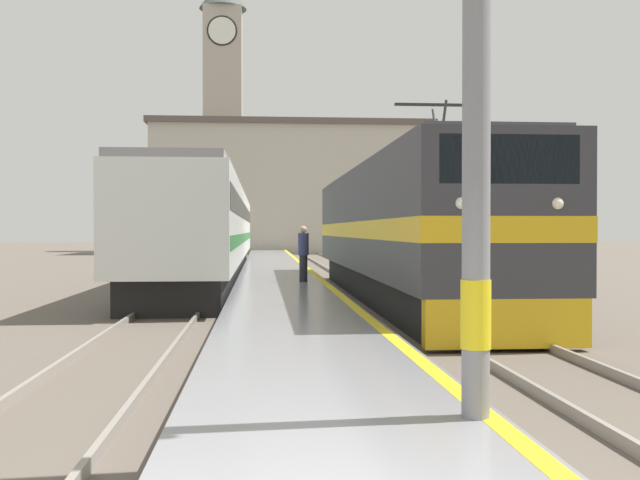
{
  "coord_description": "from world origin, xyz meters",
  "views": [
    {
      "loc": [
        -0.67,
        -3.78,
        2.01
      ],
      "look_at": [
        1.78,
        27.05,
        1.61
      ],
      "focal_mm": 42.0,
      "sensor_mm": 36.0,
      "label": 1
    }
  ],
  "objects": [
    {
      "name": "ground_plane",
      "position": [
        0.0,
        30.0,
        0.0
      ],
      "size": [
        200.0,
        200.0,
        0.0
      ],
      "primitive_type": "plane",
      "color": "#60564C"
    },
    {
      "name": "platform",
      "position": [
        0.0,
        25.0,
        0.19
      ],
      "size": [
        2.94,
        140.0,
        0.39
      ],
      "color": "gray",
      "rests_on": "ground"
    },
    {
      "name": "rail_track_near",
      "position": [
        3.33,
        25.0,
        0.03
      ],
      "size": [
        2.83,
        140.0,
        0.16
      ],
      "color": "#60564C",
      "rests_on": "ground"
    },
    {
      "name": "rail_track_far",
      "position": [
        -2.81,
        25.0,
        0.03
      ],
      "size": [
        2.84,
        140.0,
        0.16
      ],
      "color": "#60564C",
      "rests_on": "ground"
    },
    {
      "name": "locomotive_train",
      "position": [
        3.33,
        17.55,
        1.99
      ],
      "size": [
        2.92,
        19.3,
        4.86
      ],
      "color": "black",
      "rests_on": "ground"
    },
    {
      "name": "passenger_train",
      "position": [
        -2.81,
        28.5,
        2.06
      ],
      "size": [
        2.92,
        31.73,
        3.8
      ],
      "color": "black",
      "rests_on": "ground"
    },
    {
      "name": "person_on_platform",
      "position": [
        0.68,
        19.85,
        1.32
      ],
      "size": [
        0.34,
        0.34,
        1.77
      ],
      "color": "#23232D",
      "rests_on": "platform"
    },
    {
      "name": "clock_tower",
      "position": [
        -4.33,
        70.07,
        14.26
      ],
      "size": [
        4.61,
        4.61,
        26.95
      ],
      "color": "#ADA393",
      "rests_on": "ground"
    },
    {
      "name": "station_building",
      "position": [
        1.98,
        62.47,
        5.72
      ],
      "size": [
        24.33,
        8.85,
        11.39
      ],
      "color": "#B7B2A3",
      "rests_on": "ground"
    }
  ]
}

